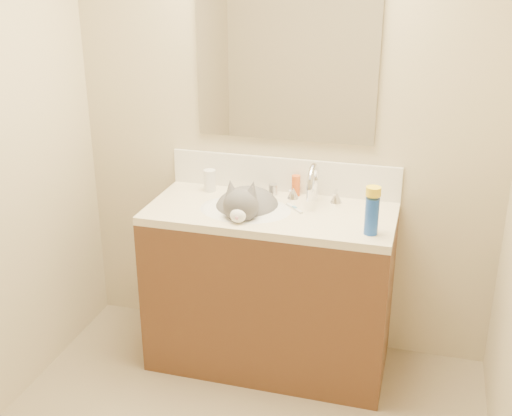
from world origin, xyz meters
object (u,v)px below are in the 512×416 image
Objects in this scene: basin at (245,222)px; pill_bottle at (210,180)px; amber_bottle at (296,186)px; spray_can at (372,216)px; cat at (246,211)px; silver_jar at (273,189)px; faucet at (313,187)px; vanity_cabinet at (270,291)px.

basin is 0.34m from pill_bottle.
spray_can is at bearing -41.94° from amber_bottle.
cat is 0.31m from amber_bottle.
pill_bottle reaches higher than silver_jar.
cat is (-0.30, -0.14, -0.10)m from faucet.
cat reaches higher than basin.
vanity_cabinet is 0.65m from pill_bottle.
spray_can reaches higher than pill_bottle.
faucet is 0.14m from amber_bottle.
spray_can is (0.62, -0.16, 0.10)m from cat.
basin is at bearing -150.88° from faucet.
vanity_cabinet is 4.29× the size of faucet.
cat is 4.12× the size of pill_bottle.
pill_bottle is at bearing 141.89° from basin.
amber_bottle is at bearing 71.05° from vanity_cabinet.
cat is at bearing 165.72° from spray_can.
cat is (-0.00, 0.03, 0.05)m from basin.
basin is 0.96× the size of cat.
spray_can is at bearing -20.32° from cat.
silver_jar is at bearing 71.43° from basin.
faucet is at bearing 18.57° from cat.
amber_bottle reaches higher than basin.
pill_bottle is (-0.37, 0.17, 0.51)m from vanity_cabinet.
silver_jar is 0.65m from spray_can.
faucet reaches higher than silver_jar.
cat reaches higher than silver_jar.
pill_bottle is (-0.55, 0.03, -0.03)m from faucet.
silver_jar is (-0.22, 0.07, -0.06)m from faucet.
faucet reaches higher than spray_can.
pill_bottle is at bearing 139.87° from cat.
amber_bottle is (0.12, 0.01, 0.03)m from silver_jar.
silver_jar is 0.32× the size of spray_can.
silver_jar is at bearing 6.73° from pill_bottle.
spray_can is (0.50, -0.16, 0.53)m from vanity_cabinet.
spray_can reaches higher than basin.
vanity_cabinet is at bearing -5.37° from cat.
vanity_cabinet is at bearing -78.76° from silver_jar.
basin is 1.61× the size of faucet.
silver_jar is at bearing 162.77° from faucet.
amber_bottle is (0.45, 0.05, -0.00)m from pill_bottle.
vanity_cabinet is 0.58m from faucet.
amber_bottle reaches higher than vanity_cabinet.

